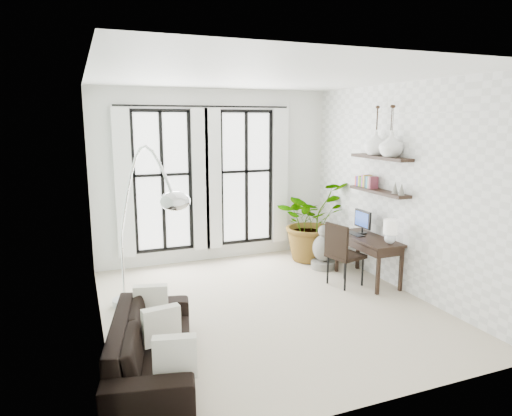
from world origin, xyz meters
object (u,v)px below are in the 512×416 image
sofa (153,344)px  desk (370,241)px  plant (311,220)px  arc_lamp (143,188)px  buddha (324,250)px  desk_chair (342,251)px

sofa → desk: desk is taller
sofa → desk: size_ratio=1.64×
desk → plant: bearing=100.8°
sofa → arc_lamp: 1.82m
arc_lamp → buddha: (3.32, 1.37, -1.50)m
sofa → plant: plant is taller
desk_chair → buddha: desk_chair is taller
sofa → buddha: (3.42, 2.35, 0.03)m
sofa → plant: size_ratio=1.37×
desk → desk_chair: (-0.52, 0.02, -0.12)m
desk → buddha: 1.03m
sofa → desk: (3.75, 1.45, 0.40)m
sofa → arc_lamp: size_ratio=0.89×
desk_chair → buddha: bearing=64.9°
desk → desk_chair: size_ratio=1.23×
plant → arc_lamp: size_ratio=0.65×
desk_chair → arc_lamp: arc_lamp is taller
desk_chair → arc_lamp: bearing=175.8°
plant → arc_lamp: 4.04m
plant → buddha: (-0.05, -0.59, -0.43)m
buddha → plant: bearing=85.6°
buddha → arc_lamp: bearing=-157.6°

